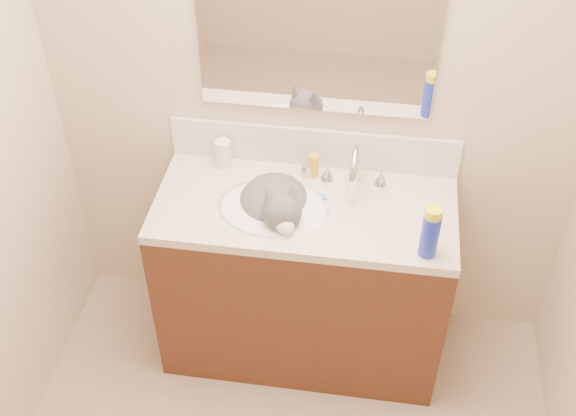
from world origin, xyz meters
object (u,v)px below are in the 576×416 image
(cat, at_px, (276,207))
(vanity_cabinet, at_px, (303,282))
(basin, at_px, (274,220))
(pill_bottle, at_px, (223,153))
(silver_jar, at_px, (307,170))
(faucet, at_px, (354,171))
(spray_can, at_px, (430,235))
(amber_bottle, at_px, (313,166))

(cat, bearing_deg, vanity_cabinet, -21.66)
(basin, height_order, pill_bottle, pill_bottle)
(pill_bottle, distance_m, silver_jar, 0.36)
(basin, relative_size, pill_bottle, 3.70)
(vanity_cabinet, distance_m, cat, 0.44)
(vanity_cabinet, bearing_deg, cat, 179.62)
(vanity_cabinet, distance_m, pill_bottle, 0.66)
(cat, bearing_deg, faucet, 3.33)
(basin, bearing_deg, spray_can, -16.07)
(basin, height_order, spray_can, spray_can)
(vanity_cabinet, height_order, pill_bottle, pill_bottle)
(pill_bottle, relative_size, spray_can, 0.67)
(silver_jar, bearing_deg, faucet, -14.54)
(faucet, xyz_separation_m, spray_can, (0.30, -0.34, 0.01))
(basin, xyz_separation_m, faucet, (0.30, 0.17, 0.16))
(pill_bottle, bearing_deg, basin, -43.29)
(basin, relative_size, spray_can, 2.46)
(silver_jar, bearing_deg, amber_bottle, 3.45)
(faucet, bearing_deg, cat, -155.39)
(pill_bottle, height_order, amber_bottle, pill_bottle)
(vanity_cabinet, distance_m, spray_can, 0.75)
(amber_bottle, bearing_deg, basin, -120.68)
(faucet, xyz_separation_m, pill_bottle, (-0.55, 0.07, -0.03))
(spray_can, bearing_deg, pill_bottle, 154.29)
(pill_bottle, distance_m, amber_bottle, 0.38)
(vanity_cabinet, xyz_separation_m, basin, (-0.12, -0.03, 0.38))
(silver_jar, bearing_deg, spray_can, -38.29)
(basin, bearing_deg, pill_bottle, 136.71)
(faucet, bearing_deg, silver_jar, 165.46)
(vanity_cabinet, bearing_deg, spray_can, -22.93)
(faucet, relative_size, silver_jar, 4.82)
(cat, height_order, pill_bottle, cat)
(pill_bottle, bearing_deg, cat, -39.07)
(cat, height_order, amber_bottle, cat)
(faucet, height_order, amber_bottle, faucet)
(vanity_cabinet, distance_m, basin, 0.40)
(pill_bottle, xyz_separation_m, amber_bottle, (0.38, -0.02, -0.01))
(basin, height_order, amber_bottle, amber_bottle)
(cat, bearing_deg, pill_bottle, 119.65)
(vanity_cabinet, height_order, amber_bottle, amber_bottle)
(faucet, height_order, silver_jar, faucet)
(spray_can, bearing_deg, basin, 163.93)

